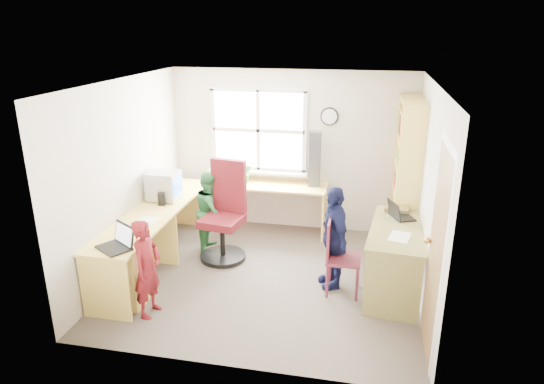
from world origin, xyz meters
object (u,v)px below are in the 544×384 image
at_px(bookshelf, 406,181).
at_px(wooden_chair, 338,253).
at_px(right_desk, 398,245).
at_px(cd_tower, 315,159).
at_px(swivel_chair, 225,217).
at_px(laptop_right, 399,214).
at_px(person_navy, 334,237).
at_px(person_red, 147,268).
at_px(person_green, 211,211).
at_px(l_desk, 158,245).
at_px(laptop_left, 118,242).
at_px(potted_plant, 247,174).
at_px(crt_monitor, 164,186).

xyz_separation_m(bookshelf, wooden_chair, (-0.79, -1.33, -0.51)).
bearing_deg(wooden_chair, right_desk, 15.47).
relative_size(wooden_chair, cd_tower, 1.12).
bearing_deg(swivel_chair, wooden_chair, -13.13).
height_order(laptop_right, cd_tower, cd_tower).
distance_m(bookshelf, person_navy, 1.52).
relative_size(bookshelf, person_red, 1.91).
distance_m(laptop_right, person_green, 2.52).
relative_size(l_desk, bookshelf, 1.40).
distance_m(laptop_right, person_navy, 0.85).
bearing_deg(right_desk, person_red, -152.18).
height_order(bookshelf, laptop_left, bookshelf).
xyz_separation_m(laptop_left, potted_plant, (0.79, 2.45, 0.08)).
xyz_separation_m(crt_monitor, laptop_left, (0.12, -1.50, -0.14)).
bearing_deg(wooden_chair, cd_tower, 106.90).
xyz_separation_m(bookshelf, potted_plant, (-2.28, 0.27, -0.11)).
xyz_separation_m(l_desk, person_green, (0.36, 0.97, 0.11)).
bearing_deg(l_desk, crt_monitor, 106.31).
bearing_deg(person_green, laptop_right, -106.83).
bearing_deg(wooden_chair, bookshelf, 59.94).
bearing_deg(laptop_left, l_desk, 113.74).
distance_m(l_desk, potted_plant, 1.91).
distance_m(wooden_chair, crt_monitor, 2.53).
bearing_deg(l_desk, person_navy, 7.54).
relative_size(laptop_right, person_green, 0.34).
distance_m(bookshelf, crt_monitor, 3.26).
distance_m(potted_plant, person_red, 2.54).
distance_m(l_desk, cd_tower, 2.55).
bearing_deg(potted_plant, bookshelf, -6.66).
xyz_separation_m(person_green, person_navy, (1.74, -0.69, 0.07)).
bearing_deg(swivel_chair, cd_tower, 52.85).
distance_m(l_desk, laptop_right, 2.94).
relative_size(crt_monitor, laptop_left, 0.87).
height_order(cd_tower, potted_plant, cd_tower).
xyz_separation_m(l_desk, person_red, (0.21, -0.74, 0.09)).
bearing_deg(laptop_right, wooden_chair, 102.81).
xyz_separation_m(laptop_right, person_navy, (-0.74, -0.35, -0.22)).
xyz_separation_m(bookshelf, swivel_chair, (-2.34, -0.70, -0.43)).
height_order(potted_plant, person_green, person_green).
xyz_separation_m(laptop_right, cd_tower, (-1.16, 1.16, 0.31)).
height_order(right_desk, laptop_right, laptop_right).
distance_m(wooden_chair, laptop_right, 0.91).
relative_size(potted_plant, person_green, 0.25).
height_order(laptop_left, person_red, person_red).
bearing_deg(laptop_right, laptop_left, 90.92).
height_order(wooden_chair, laptop_left, laptop_left).
distance_m(l_desk, bookshelf, 3.35).
height_order(laptop_right, person_navy, person_navy).
bearing_deg(l_desk, wooden_chair, 3.58).
distance_m(bookshelf, person_green, 2.68).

